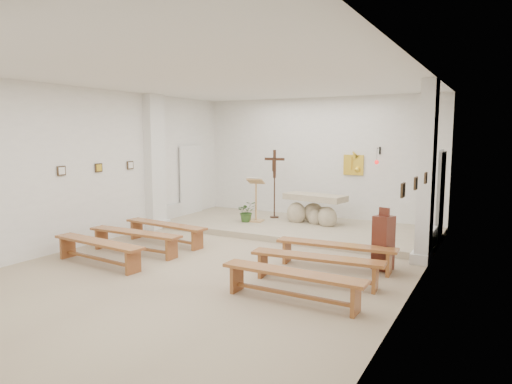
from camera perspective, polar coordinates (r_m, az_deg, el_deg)
The scene contains 29 objects.
ground at distance 8.92m, azimuth -4.22°, elevation -8.92°, with size 7.00×10.00×0.00m, color #BEAD89.
wall_left at distance 10.90m, azimuth -19.93°, elevation 2.96°, with size 0.02×10.00×3.50m, color white.
wall_right at distance 7.32m, azimuth 19.25°, elevation 1.11°, with size 0.02×10.00×3.50m, color white.
wall_back at distance 13.06m, azimuth 7.71°, elevation 3.97°, with size 7.00×0.02×3.50m, color white.
ceiling at distance 8.63m, azimuth -4.44°, elevation 13.94°, with size 7.00×10.00×0.02m, color silver.
sanctuary_platform at distance 11.91m, azimuth 4.99°, elevation -4.45°, with size 6.98×3.00×0.15m, color #B6A58C.
pilaster_left at distance 12.23m, azimuth -12.51°, elevation 3.64°, with size 0.26×0.55×3.50m, color white.
pilaster_right at distance 9.31m, azimuth 20.57°, elevation 2.28°, with size 0.26×0.55×3.50m, color white.
gold_wall_relief at distance 12.70m, azimuth 12.08°, elevation 3.33°, with size 0.55×0.04×0.55m, color yellow.
sanctuary_lamp at distance 12.26m, azimuth 14.90°, elevation 3.86°, with size 0.11×0.36×0.44m.
station_frame_left_front at distance 10.38m, azimuth -23.16°, elevation 2.45°, with size 0.03×0.20×0.20m, color #3A2A19.
station_frame_left_mid at distance 11.02m, azimuth -19.07°, elevation 2.89°, with size 0.03×0.20×0.20m, color #3A2A19.
station_frame_left_rear at distance 11.71m, azimuth -15.45°, elevation 3.25°, with size 0.03×0.20×0.20m, color #3A2A19.
station_frame_right_front at distance 6.54m, azimuth 17.90°, elevation 0.22°, with size 0.03×0.20×0.20m, color #3A2A19.
station_frame_right_mid at distance 7.52m, azimuth 19.34°, elevation 1.03°, with size 0.03×0.20×0.20m, color #3A2A19.
station_frame_right_rear at distance 8.50m, azimuth 20.45°, elevation 1.66°, with size 0.03×0.20×0.20m, color #3A2A19.
radiator_left at distance 12.97m, azimuth -10.50°, elevation -2.70°, with size 0.10×0.85×0.52m, color silver.
radiator_right at distance 10.20m, azimuth 21.11°, elevation -5.76°, with size 0.10×0.85×0.52m, color silver.
altar at distance 12.10m, azimuth 7.27°, elevation -2.37°, with size 1.71×0.90×0.84m.
lectern at distance 12.18m, azimuth -0.03°, elevation -0.96°, with size 0.48×0.42×1.21m.
crucifix_stand at distance 12.70m, azimuth 2.32°, elevation 1.67°, with size 0.58×0.25×1.90m.
potted_plant at distance 12.20m, azimuth -1.17°, elevation -2.44°, with size 0.50×0.44×0.56m, color #315522.
donation_pedestal at distance 8.73m, azimuth 15.62°, elevation -6.07°, with size 0.39×0.39×1.16m.
bench_left_front at distance 10.59m, azimuth -11.27°, elevation -4.49°, with size 2.26×0.58×0.47m.
bench_right_front at distance 8.62m, azimuth 9.92°, elevation -7.14°, with size 2.25×0.50×0.47m.
bench_left_second at distance 9.88m, azimuth -14.92°, elevation -5.44°, with size 2.24×0.38×0.47m.
bench_right_second at distance 7.74m, azimuth 7.56°, elevation -8.77°, with size 2.26×0.56×0.47m.
bench_left_third at distance 9.22m, azimuth -19.13°, elevation -6.50°, with size 2.26×0.55×0.47m.
bench_right_third at distance 6.87m, azimuth 4.56°, elevation -10.80°, with size 2.24×0.38×0.47m.
Camera 1 is at (4.68, -7.18, 2.48)m, focal length 32.00 mm.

